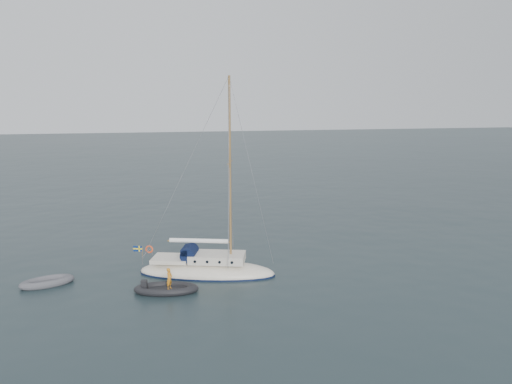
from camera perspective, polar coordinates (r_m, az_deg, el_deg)
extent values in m
plane|color=black|center=(30.00, -0.62, -8.92)|extent=(300.00, 300.00, 0.00)
ellipsoid|color=white|center=(29.38, -5.62, -9.11)|extent=(7.86, 2.44, 1.31)
cube|color=white|center=(29.20, -4.45, -7.36)|extent=(3.14, 1.66, 0.48)
cube|color=white|center=(28.91, -9.79, -7.94)|extent=(2.10, 1.66, 0.22)
cylinder|color=black|center=(28.90, -7.64, -7.10)|extent=(0.84, 1.44, 0.84)
cube|color=black|center=(28.83, -7.99, -6.79)|extent=(0.39, 1.44, 0.35)
cylinder|color=brown|center=(28.26, -3.02, 2.46)|extent=(0.13, 0.13, 10.48)
cylinder|color=brown|center=(28.19, -3.03, 3.52)|extent=(0.04, 1.92, 0.04)
cylinder|color=brown|center=(28.77, -6.54, -5.71)|extent=(3.67, 0.09, 0.09)
cylinder|color=white|center=(28.76, -6.55, -5.63)|extent=(3.41, 0.24, 0.24)
cylinder|color=gray|center=(28.73, -12.61, -7.38)|extent=(0.03, 1.92, 0.03)
torus|color=#E9491F|center=(29.23, -12.73, -7.08)|extent=(0.47, 0.09, 0.47)
cylinder|color=brown|center=(28.75, -13.21, -7.57)|extent=(0.03, 0.03, 0.79)
cube|color=navy|center=(28.67, -13.76, -7.09)|extent=(0.52, 0.02, 0.33)
cube|color=yellow|center=(28.67, -13.76, -7.09)|extent=(0.54, 0.03, 0.08)
cube|color=yellow|center=(28.67, -13.57, -7.09)|extent=(0.08, 0.03, 0.35)
cylinder|color=black|center=(29.82, -6.91, -7.02)|extent=(0.16, 0.05, 0.16)
cylinder|color=black|center=(28.24, -6.44, -8.00)|extent=(0.16, 0.05, 0.16)
cylinder|color=black|center=(29.92, -5.57, -6.94)|extent=(0.16, 0.05, 0.16)
cylinder|color=black|center=(28.34, -5.03, -7.91)|extent=(0.16, 0.05, 0.16)
cylinder|color=black|center=(30.03, -4.25, -6.86)|extent=(0.16, 0.05, 0.16)
cylinder|color=black|center=(28.46, -3.63, -7.81)|extent=(0.16, 0.05, 0.16)
cylinder|color=black|center=(30.16, -2.93, -6.77)|extent=(0.16, 0.05, 0.16)
cylinder|color=black|center=(28.59, -2.24, -7.71)|extent=(0.16, 0.05, 0.16)
cube|color=#515156|center=(29.87, -22.77, -9.57)|extent=(1.74, 0.72, 0.10)
cube|color=black|center=(27.09, -10.21, -10.93)|extent=(2.11, 0.88, 0.11)
cube|color=black|center=(26.95, -12.70, -10.52)|extent=(0.31, 0.31, 0.53)
imported|color=orange|center=(26.89, -9.87, -9.70)|extent=(0.41, 0.49, 1.14)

